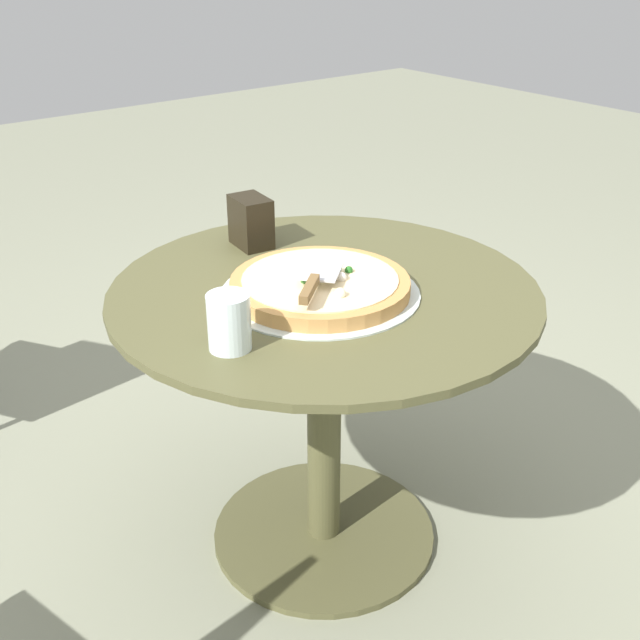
# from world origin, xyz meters

# --- Properties ---
(ground_plane) EXTENTS (10.00, 10.00, 0.00)m
(ground_plane) POSITION_xyz_m (0.00, 0.00, 0.00)
(ground_plane) COLOR gray
(patio_table) EXTENTS (0.92, 0.92, 0.68)m
(patio_table) POSITION_xyz_m (0.00, 0.00, 0.47)
(patio_table) COLOR brown
(patio_table) RESTS_ON ground
(pizza_on_tray) EXTENTS (0.42, 0.42, 0.06)m
(pizza_on_tray) POSITION_xyz_m (0.03, 0.02, 0.70)
(pizza_on_tray) COLOR silver
(pizza_on_tray) RESTS_ON patio_table
(pizza_server) EXTENTS (0.19, 0.17, 0.02)m
(pizza_server) POSITION_xyz_m (0.08, 0.07, 0.74)
(pizza_server) COLOR silver
(pizza_server) RESTS_ON pizza_on_tray
(drinking_cup) EXTENTS (0.08, 0.08, 0.11)m
(drinking_cup) POSITION_xyz_m (0.30, 0.10, 0.74)
(drinking_cup) COLOR silver
(drinking_cup) RESTS_ON patio_table
(napkin_dispenser) EXTENTS (0.09, 0.11, 0.12)m
(napkin_dispenser) POSITION_xyz_m (-0.01, -0.30, 0.74)
(napkin_dispenser) COLOR black
(napkin_dispenser) RESTS_ON patio_table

